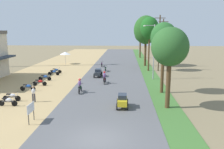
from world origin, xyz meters
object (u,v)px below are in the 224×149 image
(parked_motorbike_seventh, at_px, (56,70))
(vendor_umbrella, at_px, (65,53))
(street_signboard, at_px, (31,109))
(median_tree_fifth, at_px, (140,35))
(streetlamp_near, at_px, (154,48))
(motorbike_ahead_third, at_px, (105,68))
(parked_motorbike_fourth, at_px, (40,82))
(median_tree_third, at_px, (149,28))
(motorbike_foreground_rider, at_px, (80,86))
(parked_motorbike_fifth, at_px, (45,77))
(utility_pole_far, at_px, (159,42))
(parked_motorbike_third, at_px, (28,87))
(motorbike_ahead_fourth, at_px, (102,64))
(median_tree_fourth, at_px, (146,30))
(motorbike_ahead_second, at_px, (105,78))
(median_tree_second, at_px, (164,38))
(car_hatchback_yellow, at_px, (122,100))
(streetlamp_mid, at_px, (139,39))
(pedestrian_on_shoulder, at_px, (33,93))
(parked_motorbike_second, at_px, (12,96))
(car_sedan_charcoal, at_px, (98,72))
(median_tree_nearest, at_px, (170,47))
(utility_pole_near, at_px, (163,42))
(parked_motorbike_nearest, at_px, (8,101))

(parked_motorbike_seventh, height_order, vendor_umbrella, vendor_umbrella)
(parked_motorbike_seventh, bearing_deg, street_signboard, -78.68)
(median_tree_fifth, height_order, streetlamp_near, streetlamp_near)
(motorbike_ahead_third, bearing_deg, parked_motorbike_seventh, -164.61)
(street_signboard, bearing_deg, parked_motorbike_fourth, 107.19)
(median_tree_third, bearing_deg, motorbike_foreground_rider, -121.26)
(parked_motorbike_fifth, bearing_deg, motorbike_foreground_rider, -44.91)
(street_signboard, height_order, utility_pole_far, utility_pole_far)
(parked_motorbike_third, bearing_deg, motorbike_ahead_fourth, 70.24)
(vendor_umbrella, relative_size, median_tree_fourth, 0.26)
(motorbike_ahead_third, bearing_deg, motorbike_ahead_second, -85.87)
(median_tree_second, relative_size, motorbike_foreground_rider, 4.32)
(parked_motorbike_third, xyz_separation_m, median_tree_third, (15.17, 14.35, 6.68))
(median_tree_second, height_order, car_hatchback_yellow, median_tree_second)
(streetlamp_mid, xyz_separation_m, motorbike_ahead_second, (-6.68, -38.94, -3.61))
(pedestrian_on_shoulder, xyz_separation_m, motorbike_ahead_second, (6.22, 8.32, -0.11))
(pedestrian_on_shoulder, relative_size, utility_pole_far, 0.17)
(parked_motorbike_second, xyz_separation_m, median_tree_second, (15.29, 4.14, 5.57))
(car_sedan_charcoal, height_order, motorbike_foreground_rider, motorbike_foreground_rider)
(vendor_umbrella, relative_size, motorbike_ahead_third, 1.40)
(median_tree_second, xyz_separation_m, streetlamp_near, (-0.13, 7.29, -1.63))
(pedestrian_on_shoulder, xyz_separation_m, utility_pole_far, (14.64, 18.95, 3.95))
(utility_pole_far, bearing_deg, median_tree_second, -96.30)
(parked_motorbike_fourth, relative_size, pedestrian_on_shoulder, 1.11)
(vendor_umbrella, distance_m, median_tree_nearest, 31.18)
(median_tree_nearest, distance_m, median_tree_fifth, 38.63)
(utility_pole_near, bearing_deg, parked_motorbike_seventh, -156.32)
(median_tree_nearest, bearing_deg, parked_motorbike_fourth, 152.49)
(streetlamp_near, height_order, car_hatchback_yellow, streetlamp_near)
(parked_motorbike_seventh, relative_size, utility_pole_near, 0.20)
(parked_motorbike_fifth, xyz_separation_m, streetlamp_near, (15.10, 1.92, 3.94))
(car_hatchback_yellow, relative_size, motorbike_ahead_second, 1.11)
(parked_motorbike_second, relative_size, utility_pole_near, 0.20)
(streetlamp_near, relative_size, motorbike_ahead_third, 4.27)
(median_tree_second, relative_size, motorbike_ahead_second, 4.32)
(parked_motorbike_seventh, relative_size, car_hatchback_yellow, 0.90)
(motorbike_ahead_fourth, bearing_deg, car_sedan_charcoal, -87.44)
(streetlamp_mid, xyz_separation_m, motorbike_foreground_rider, (-9.02, -43.67, -3.61))
(parked_motorbike_fifth, height_order, streetlamp_mid, streetlamp_mid)
(median_tree_fourth, bearing_deg, parked_motorbike_nearest, -119.96)
(motorbike_foreground_rider, bearing_deg, streetlamp_mid, 78.33)
(car_sedan_charcoal, bearing_deg, motorbike_ahead_fourth, 92.56)
(car_sedan_charcoal, relative_size, motorbike_ahead_third, 1.26)
(parked_motorbike_fifth, bearing_deg, parked_motorbike_second, -90.38)
(motorbike_foreground_rider, bearing_deg, parked_motorbike_second, -150.70)
(motorbike_ahead_fourth, bearing_deg, vendor_umbrella, 159.91)
(utility_pole_near, bearing_deg, motorbike_ahead_second, -123.11)
(median_tree_second, relative_size, car_hatchback_yellow, 3.88)
(parked_motorbike_nearest, relative_size, parked_motorbike_fifth, 1.00)
(median_tree_nearest, distance_m, motorbike_ahead_fourth, 25.56)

